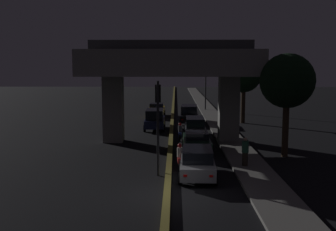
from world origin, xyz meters
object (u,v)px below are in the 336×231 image
(motorcycle_blue_filtering_mid, at_px, (180,133))
(car_silver_lead, at_px, (197,162))
(traffic_light_left_of_median, at_px, (158,111))
(street_lamp, at_px, (203,75))
(pedestrian_on_sidewalk, at_px, (245,152))
(car_grey_third, at_px, (195,127))
(car_dark_green_second, at_px, (197,142))
(car_taxi_yellow_second_oncoming, at_px, (157,110))
(car_black_fourth, at_px, (189,114))
(motorcycle_red_filtering_near, at_px, (180,158))
(car_dark_blue_lead_oncoming, at_px, (155,119))

(motorcycle_blue_filtering_mid, bearing_deg, car_silver_lead, -171.39)
(traffic_light_left_of_median, distance_m, motorcycle_blue_filtering_mid, 10.75)
(street_lamp, height_order, pedestrian_on_sidewalk, street_lamp)
(car_silver_lead, distance_m, pedestrian_on_sidewalk, 3.43)
(car_grey_third, height_order, motorcycle_blue_filtering_mid, car_grey_third)
(car_dark_green_second, height_order, car_taxi_yellow_second_oncoming, car_taxi_yellow_second_oncoming)
(street_lamp, distance_m, motorcycle_blue_filtering_mid, 22.36)
(pedestrian_on_sidewalk, bearing_deg, car_taxi_yellow_second_oncoming, 104.68)
(car_taxi_yellow_second_oncoming, xyz_separation_m, pedestrian_on_sidewalk, (6.29, -24.01, 0.19))
(traffic_light_left_of_median, bearing_deg, motorcycle_blue_filtering_mid, 82.73)
(car_dark_green_second, relative_size, car_taxi_yellow_second_oncoming, 1.01)
(car_black_fourth, bearing_deg, motorcycle_red_filtering_near, 178.92)
(car_grey_third, xyz_separation_m, car_black_fourth, (-0.22, 8.27, 0.12))
(car_dark_green_second, relative_size, car_black_fourth, 1.01)
(traffic_light_left_of_median, relative_size, car_taxi_yellow_second_oncoming, 1.13)
(street_lamp, distance_m, car_dark_green_second, 26.60)
(street_lamp, height_order, car_taxi_yellow_second_oncoming, street_lamp)
(street_lamp, relative_size, car_silver_lead, 1.83)
(car_grey_third, xyz_separation_m, motorcycle_blue_filtering_mid, (-1.25, -1.31, -0.26))
(car_silver_lead, bearing_deg, car_dark_blue_lead_oncoming, 13.10)
(street_lamp, height_order, motorcycle_red_filtering_near, street_lamp)
(car_silver_lead, bearing_deg, car_dark_green_second, -0.50)
(car_taxi_yellow_second_oncoming, bearing_deg, car_dark_blue_lead_oncoming, 1.77)
(motorcycle_red_filtering_near, height_order, pedestrian_on_sidewalk, pedestrian_on_sidewalk)
(car_black_fourth, bearing_deg, street_lamp, -7.68)
(car_black_fourth, relative_size, motorcycle_blue_filtering_mid, 2.57)
(car_silver_lead, distance_m, motorcycle_red_filtering_near, 1.99)
(street_lamp, distance_m, car_taxi_yellow_second_oncoming, 9.58)
(car_silver_lead, relative_size, car_dark_green_second, 0.94)
(car_dark_green_second, xyz_separation_m, car_dark_blue_lead_oncoming, (-3.41, 9.93, 0.27))
(car_dark_blue_lead_oncoming, xyz_separation_m, motorcycle_red_filtering_near, (2.21, -14.35, -0.38))
(car_black_fourth, xyz_separation_m, car_taxi_yellow_second_oncoming, (-3.66, 5.68, -0.20))
(car_taxi_yellow_second_oncoming, distance_m, pedestrian_on_sidewalk, 24.82)
(car_dark_green_second, bearing_deg, car_dark_blue_lead_oncoming, 18.49)
(traffic_light_left_of_median, height_order, car_silver_lead, traffic_light_left_of_median)
(motorcycle_blue_filtering_mid, distance_m, pedestrian_on_sidewalk, 9.50)
(car_silver_lead, height_order, motorcycle_red_filtering_near, car_silver_lead)
(car_dark_blue_lead_oncoming, height_order, motorcycle_red_filtering_near, car_dark_blue_lead_oncoming)
(motorcycle_blue_filtering_mid, bearing_deg, traffic_light_left_of_median, 177.05)
(car_silver_lead, relative_size, motorcycle_red_filtering_near, 2.37)
(car_dark_green_second, bearing_deg, pedestrian_on_sidewalk, -149.37)
(traffic_light_left_of_median, xyz_separation_m, car_silver_lead, (2.11, -0.37, -2.67))
(car_silver_lead, height_order, motorcycle_blue_filtering_mid, car_silver_lead)
(car_dark_blue_lead_oncoming, height_order, car_taxi_yellow_second_oncoming, car_dark_blue_lead_oncoming)
(car_dark_blue_lead_oncoming, distance_m, motorcycle_blue_filtering_mid, 5.95)
(car_taxi_yellow_second_oncoming, relative_size, motorcycle_red_filtering_near, 2.49)
(car_taxi_yellow_second_oncoming, bearing_deg, street_lamp, 137.99)
(street_lamp, xyz_separation_m, car_taxi_yellow_second_oncoming, (-5.84, -6.49, -3.95))
(traffic_light_left_of_median, distance_m, car_dark_green_second, 6.85)
(car_silver_lead, relative_size, car_black_fourth, 0.95)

